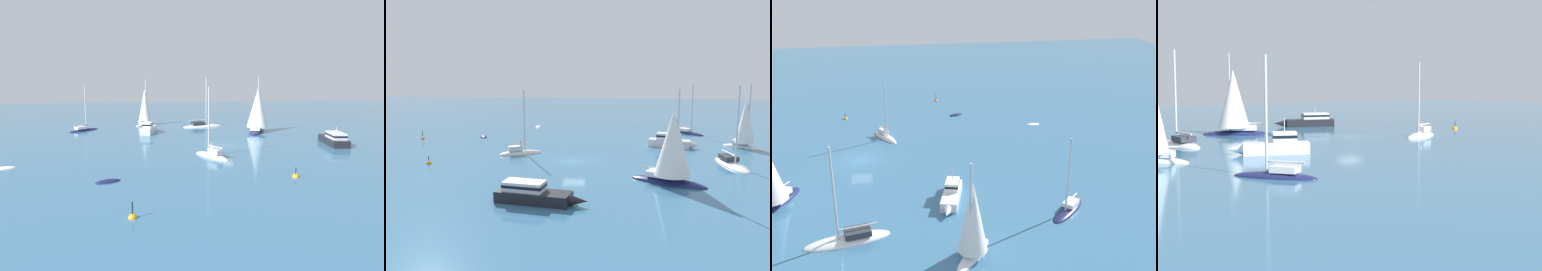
% 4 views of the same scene
% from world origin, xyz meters
% --- Properties ---
extents(ground_plane, '(160.00, 160.00, 0.00)m').
position_xyz_m(ground_plane, '(0.00, 0.00, 0.00)').
color(ground_plane, teal).
extents(tender, '(2.45, 1.70, 0.48)m').
position_xyz_m(tender, '(-13.95, -14.85, 0.00)').
color(tender, '#191E4C').
rests_on(tender, ground).
extents(yacht, '(5.05, 5.07, 7.91)m').
position_xyz_m(yacht, '(-19.81, 15.78, 0.19)').
color(yacht, '#191E4C').
rests_on(yacht, ground).
extents(ketch, '(4.19, 5.04, 8.74)m').
position_xyz_m(ketch, '(-9.49, 21.37, 3.15)').
color(ketch, white).
rests_on(ketch, ground).
extents(yacht_1, '(7.56, 3.49, 9.18)m').
position_xyz_m(yacht_1, '(0.43, 17.35, 0.17)').
color(yacht_1, white).
rests_on(yacht_1, ground).
extents(rib, '(2.11, 1.22, 0.42)m').
position_xyz_m(rib, '(-24.20, -8.52, 0.00)').
color(rib, white).
rests_on(rib, ground).
extents(launch, '(3.01, 6.72, 2.91)m').
position_xyz_m(launch, '(-9.21, 11.91, 0.69)').
color(launch, white).
rests_on(launch, ground).
extents(sailboat, '(3.66, 5.44, 8.29)m').
position_xyz_m(sailboat, '(-3.08, -6.89, 0.20)').
color(sailboat, silver).
rests_on(sailboat, ground).
extents(channel_buoy, '(0.59, 0.59, 1.39)m').
position_xyz_m(channel_buoy, '(-11.87, -23.25, 0.02)').
color(channel_buoy, orange).
rests_on(channel_buoy, ground).
extents(mooring_buoy, '(0.62, 0.62, 1.19)m').
position_xyz_m(mooring_buoy, '(2.64, -15.92, 0.01)').
color(mooring_buoy, orange).
rests_on(mooring_buoy, ground).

